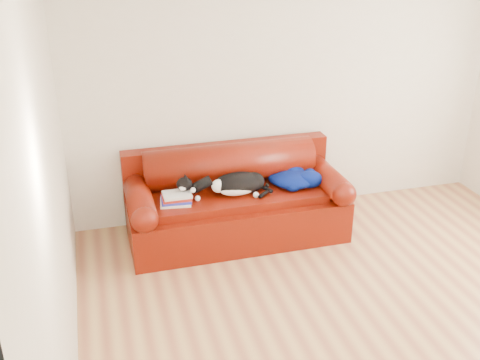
{
  "coord_description": "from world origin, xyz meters",
  "views": [
    {
      "loc": [
        -1.97,
        -3.24,
        2.84
      ],
      "look_at": [
        -0.69,
        1.35,
        0.67
      ],
      "focal_mm": 42.0,
      "sensor_mm": 36.0,
      "label": 1
    }
  ],
  "objects_px": {
    "sofa_base": "(236,214)",
    "blanket": "(295,178)",
    "book_stack": "(176,198)",
    "cat": "(238,184)"
  },
  "relations": [
    {
      "from": "sofa_base",
      "to": "cat",
      "type": "xyz_separation_m",
      "value": [
        -0.0,
        -0.08,
        0.36
      ]
    },
    {
      "from": "blanket",
      "to": "book_stack",
      "type": "bearing_deg",
      "value": -175.59
    },
    {
      "from": "sofa_base",
      "to": "blanket",
      "type": "relative_size",
      "value": 4.06
    },
    {
      "from": "sofa_base",
      "to": "cat",
      "type": "distance_m",
      "value": 0.37
    },
    {
      "from": "sofa_base",
      "to": "blanket",
      "type": "distance_m",
      "value": 0.68
    },
    {
      "from": "book_stack",
      "to": "cat",
      "type": "distance_m",
      "value": 0.6
    },
    {
      "from": "blanket",
      "to": "cat",
      "type": "bearing_deg",
      "value": -175.28
    },
    {
      "from": "sofa_base",
      "to": "cat",
      "type": "height_order",
      "value": "cat"
    },
    {
      "from": "sofa_base",
      "to": "book_stack",
      "type": "relative_size",
      "value": 6.86
    },
    {
      "from": "cat",
      "to": "blanket",
      "type": "xyz_separation_m",
      "value": [
        0.59,
        0.05,
        -0.03
      ]
    }
  ]
}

